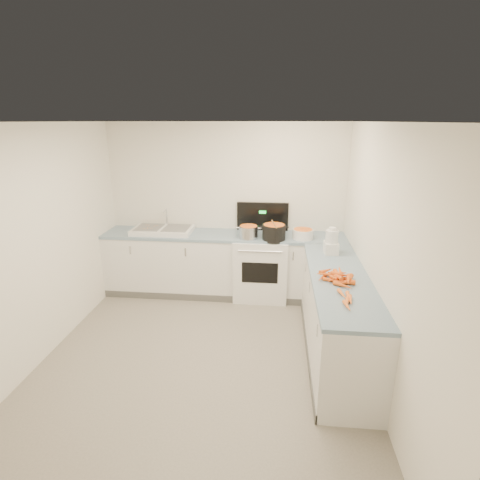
# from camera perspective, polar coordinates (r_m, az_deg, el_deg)

# --- Properties ---
(floor) EXTENTS (3.50, 4.00, 0.00)m
(floor) POSITION_cam_1_polar(r_m,az_deg,el_deg) (4.33, -5.69, -17.82)
(floor) COLOR gray
(floor) RESTS_ON ground
(ceiling) EXTENTS (3.50, 4.00, 0.00)m
(ceiling) POSITION_cam_1_polar(r_m,az_deg,el_deg) (3.52, -6.98, 17.44)
(ceiling) COLOR white
(ceiling) RESTS_ON ground
(wall_back) EXTENTS (3.50, 0.00, 2.50)m
(wall_back) POSITION_cam_1_polar(r_m,az_deg,el_deg) (5.64, -2.12, 4.81)
(wall_back) COLOR white
(wall_back) RESTS_ON ground
(wall_front) EXTENTS (3.50, 0.00, 2.50)m
(wall_front) POSITION_cam_1_polar(r_m,az_deg,el_deg) (2.06, -18.47, -21.07)
(wall_front) COLOR white
(wall_front) RESTS_ON ground
(wall_left) EXTENTS (0.00, 4.00, 2.50)m
(wall_left) POSITION_cam_1_polar(r_m,az_deg,el_deg) (4.44, -28.96, -1.04)
(wall_left) COLOR white
(wall_left) RESTS_ON ground
(wall_right) EXTENTS (0.00, 4.00, 2.50)m
(wall_right) POSITION_cam_1_polar(r_m,az_deg,el_deg) (3.80, 20.57, -2.83)
(wall_right) COLOR white
(wall_right) RESTS_ON ground
(counter_back) EXTENTS (3.50, 0.62, 0.94)m
(counter_back) POSITION_cam_1_polar(r_m,az_deg,el_deg) (5.58, -2.45, -3.70)
(counter_back) COLOR white
(counter_back) RESTS_ON ground
(counter_right) EXTENTS (0.62, 2.20, 0.94)m
(counter_right) POSITION_cam_1_polar(r_m,az_deg,el_deg) (4.32, 14.54, -11.08)
(counter_right) COLOR white
(counter_right) RESTS_ON ground
(stove) EXTENTS (0.76, 0.65, 1.36)m
(stove) POSITION_cam_1_polar(r_m,az_deg,el_deg) (5.52, 3.20, -3.93)
(stove) COLOR white
(stove) RESTS_ON ground
(sink) EXTENTS (0.86, 0.52, 0.31)m
(sink) POSITION_cam_1_polar(r_m,az_deg,el_deg) (5.62, -11.65, 1.53)
(sink) COLOR white
(sink) RESTS_ON counter_back
(steel_pot) EXTENTS (0.32, 0.32, 0.20)m
(steel_pot) POSITION_cam_1_polar(r_m,az_deg,el_deg) (5.22, 1.30, 1.12)
(steel_pot) COLOR silver
(steel_pot) RESTS_ON stove
(black_pot) EXTENTS (0.41, 0.41, 0.23)m
(black_pot) POSITION_cam_1_polar(r_m,az_deg,el_deg) (5.18, 5.18, 1.11)
(black_pot) COLOR black
(black_pot) RESTS_ON stove
(wooden_spoon) EXTENTS (0.08, 0.40, 0.02)m
(wooden_spoon) POSITION_cam_1_polar(r_m,az_deg,el_deg) (5.15, 5.22, 2.44)
(wooden_spoon) COLOR #AD7A47
(wooden_spoon) RESTS_ON black_pot
(mixing_bowl) EXTENTS (0.33, 0.33, 0.13)m
(mixing_bowl) POSITION_cam_1_polar(r_m,az_deg,el_deg) (5.27, 9.55, 0.92)
(mixing_bowl) COLOR white
(mixing_bowl) RESTS_ON counter_back
(extract_bottle) EXTENTS (0.04, 0.04, 0.11)m
(extract_bottle) POSITION_cam_1_polar(r_m,az_deg,el_deg) (5.22, 9.13, 0.60)
(extract_bottle) COLOR #593319
(extract_bottle) RESTS_ON counter_back
(spice_jar) EXTENTS (0.06, 0.06, 0.10)m
(spice_jar) POSITION_cam_1_polar(r_m,az_deg,el_deg) (5.23, 9.00, 0.61)
(spice_jar) COLOR #E5B266
(spice_jar) RESTS_ON counter_back
(food_processor) EXTENTS (0.17, 0.21, 0.33)m
(food_processor) POSITION_cam_1_polar(r_m,az_deg,el_deg) (4.73, 13.76, -0.35)
(food_processor) COLOR white
(food_processor) RESTS_ON counter_right
(carrot_pile) EXTENTS (0.39, 0.46, 0.10)m
(carrot_pile) POSITION_cam_1_polar(r_m,az_deg,el_deg) (3.97, 14.73, -5.55)
(carrot_pile) COLOR orange
(carrot_pile) RESTS_ON counter_right
(peeled_carrots) EXTENTS (0.12, 0.41, 0.04)m
(peeled_carrots) POSITION_cam_1_polar(r_m,az_deg,el_deg) (3.57, 15.99, -8.75)
(peeled_carrots) COLOR orange
(peeled_carrots) RESTS_ON counter_right
(peelings) EXTENTS (0.19, 0.23, 0.01)m
(peelings) POSITION_cam_1_polar(r_m,az_deg,el_deg) (5.66, -13.61, 1.94)
(peelings) COLOR tan
(peelings) RESTS_ON sink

